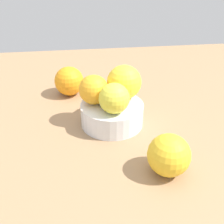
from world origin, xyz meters
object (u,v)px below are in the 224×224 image
orange_in_bowl_1 (124,82)px  fruit_bowl (112,114)px  orange_loose_0 (69,81)px  orange_in_bowl_0 (115,98)px  orange_loose_1 (169,155)px  orange_in_bowl_2 (94,90)px

orange_in_bowl_1 → fruit_bowl: bearing=131.9°
fruit_bowl → orange_in_bowl_1: 7.62cm
fruit_bowl → orange_loose_0: orange_loose_0 is taller
fruit_bowl → orange_in_bowl_1: size_ratio=1.81×
orange_loose_0 → fruit_bowl: bearing=-149.6°
fruit_bowl → orange_in_bowl_0: 6.59cm
orange_in_bowl_0 → orange_in_bowl_1: bearing=-25.9°
orange_in_bowl_0 → orange_loose_0: 21.86cm
orange_in_bowl_0 → orange_loose_1: orange_in_bowl_0 is taller
fruit_bowl → orange_loose_1: (-16.94, -7.49, 1.43)cm
fruit_bowl → orange_loose_0: 18.59cm
fruit_bowl → orange_in_bowl_0: orange_in_bowl_0 is taller
orange_loose_0 → orange_loose_1: size_ratio=1.04×
orange_in_bowl_0 → orange_loose_1: 16.12cm
orange_in_bowl_0 → orange_loose_0: size_ratio=0.82×
fruit_bowl → orange_in_bowl_2: bearing=71.8°
orange_in_bowl_0 → orange_loose_0: bearing=26.4°
orange_in_bowl_0 → orange_in_bowl_1: 6.72cm
orange_in_bowl_1 → orange_loose_0: size_ratio=0.99×
orange_in_bowl_2 → orange_loose_1: orange_in_bowl_2 is taller
orange_in_bowl_0 → orange_in_bowl_2: same height
orange_in_bowl_1 → orange_in_bowl_2: bearing=102.4°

